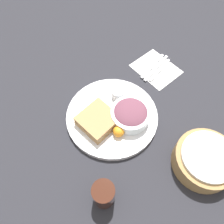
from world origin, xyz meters
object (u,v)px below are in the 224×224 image
Objects in this scene: plate at (112,116)px; dressing_cup at (118,94)px; sandwich at (98,120)px; bread_basket at (205,160)px; salad_bowl at (130,114)px; drink_glass at (104,194)px; fork at (153,66)px; spoon at (160,70)px; knife at (156,68)px.

dressing_cup is (-0.07, -0.05, 0.03)m from plate.
bread_basket is (-0.17, 0.33, -0.01)m from sandwich.
drink_glass is at bearing 31.12° from salad_bowl.
salad_bowl is 0.29m from fork.
dressing_cup is at bearing -146.51° from plate.
plate is 0.30m from spoon.
salad_bowl is at bearing 72.52° from dressing_cup.
bread_basket is at bearing -125.99° from fork.
fork is (-0.26, -0.13, -0.04)m from salad_bowl.
sandwich is at bearing -124.87° from drink_glass.
plate is at bearing -176.61° from fork.
sandwich is 0.78× the size of fork.
bread_basket reaches higher than knife.
salad_bowl is 0.78× the size of knife.
spoon is at bearing 178.67° from dressing_cup.
bread_basket is at bearing 108.74° from plate.
sandwich is 0.66× the size of bread_basket.
salad_bowl is at bearing 126.45° from plate.
dressing_cup reaches higher than spoon.
fork is at bearing -151.09° from drink_glass.
plate is 0.30m from knife.
fork is 0.02m from knife.
dressing_cup is at bearing -107.48° from salad_bowl.
knife is (-0.50, -0.26, -0.05)m from drink_glass.
plate reaches higher than fork.
spoon is at bearing -90.00° from fork.
plate is 0.09m from dressing_cup.
dressing_cup is 0.23m from fork.
dressing_cup is at bearing -83.90° from bread_basket.
sandwich is 1.20× the size of drink_glass.
fork is at bearing -153.24° from salad_bowl.
salad_bowl is at bearing 149.32° from sandwich.
drink_glass reaches higher than plate.
salad_bowl reaches higher than plate.
sandwich is at bearing 17.49° from dressing_cup.
dressing_cup is (-0.13, -0.04, -0.00)m from sandwich.
dressing_cup is 0.37m from bread_basket.
spoon is at bearing -117.81° from bread_basket.
fork is at bearing 90.00° from spoon.
plate is 0.07m from sandwich.
sandwich is at bearing -62.81° from bread_basket.
plate is 1.99× the size of fork.
spoon is (-0.30, -0.04, -0.00)m from plate.
drink_glass is 0.62× the size of knife.
drink_glass is (0.14, 0.20, 0.01)m from sandwich.
drink_glass is 0.72× the size of spoon.
sandwich is 0.36m from spoon.
knife is at bearing 90.00° from spoon.
dressing_cup is 0.23m from spoon.
spoon is (-0.23, 0.01, -0.03)m from dressing_cup.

